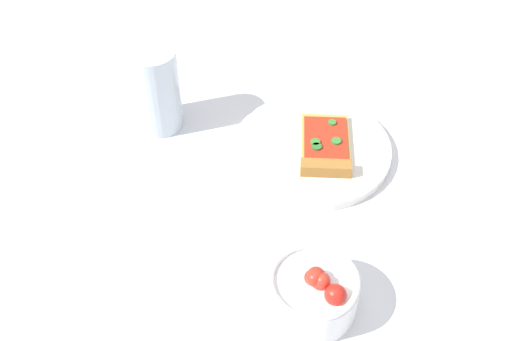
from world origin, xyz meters
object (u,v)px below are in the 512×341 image
(plate, at_px, (311,149))
(pizza_slice_main, at_px, (326,149))
(salad_bowl, at_px, (313,291))
(soda_glass, at_px, (156,90))

(plate, xyz_separation_m, pizza_slice_main, (-0.00, -0.02, 0.01))
(plate, bearing_deg, salad_bowl, -150.22)
(pizza_slice_main, relative_size, soda_glass, 1.06)
(pizza_slice_main, height_order, salad_bowl, salad_bowl)
(soda_glass, bearing_deg, plate, -72.56)
(salad_bowl, bearing_deg, soda_glass, 66.39)
(pizza_slice_main, bearing_deg, soda_glass, 105.84)
(plate, bearing_deg, pizza_slice_main, -91.01)
(salad_bowl, height_order, soda_glass, soda_glass)
(salad_bowl, bearing_deg, plate, 29.78)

